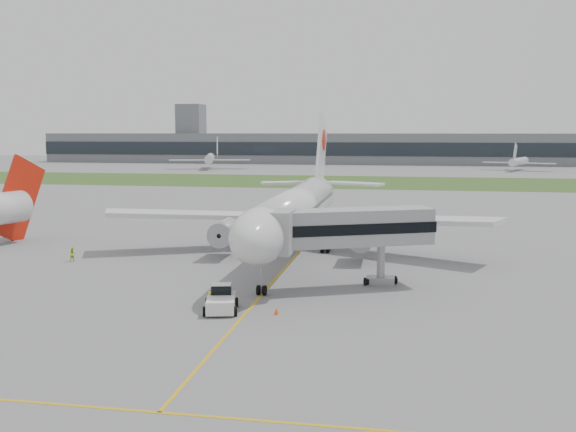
% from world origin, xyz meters
% --- Properties ---
extents(ground, '(600.00, 600.00, 0.00)m').
position_xyz_m(ground, '(0.00, 0.00, 0.00)').
color(ground, gray).
rests_on(ground, ground).
extents(apron_markings, '(70.00, 70.00, 0.04)m').
position_xyz_m(apron_markings, '(0.00, -5.00, 0.00)').
color(apron_markings, gold).
rests_on(apron_markings, ground).
extents(grass_strip, '(600.00, 50.00, 0.02)m').
position_xyz_m(grass_strip, '(0.00, 120.00, 0.01)').
color(grass_strip, '#31541F').
rests_on(grass_strip, ground).
extents(terminal_building, '(320.00, 22.30, 14.00)m').
position_xyz_m(terminal_building, '(0.00, 229.87, 7.00)').
color(terminal_building, slate).
rests_on(terminal_building, ground).
extents(control_tower, '(12.00, 12.00, 56.00)m').
position_xyz_m(control_tower, '(-90.00, 232.00, 0.00)').
color(control_tower, slate).
rests_on(control_tower, ground).
extents(airliner, '(48.13, 53.95, 17.88)m').
position_xyz_m(airliner, '(0.00, 4.87, 5.66)').
color(airliner, silver).
rests_on(airliner, ground).
extents(pushback_tug, '(3.45, 4.44, 2.06)m').
position_xyz_m(pushback_tug, '(-2.19, -20.56, 0.95)').
color(pushback_tug, white).
rests_on(pushback_tug, ground).
extents(jet_bridge, '(16.05, 10.63, 7.77)m').
position_xyz_m(jet_bridge, '(6.75, -11.47, 5.75)').
color(jet_bridge, '#959597').
rests_on(jet_bridge, ground).
extents(safety_cone_left, '(0.41, 0.41, 0.56)m').
position_xyz_m(safety_cone_left, '(-2.62, -20.11, 0.28)').
color(safety_cone_left, '#FF4B0D').
rests_on(safety_cone_left, ground).
extents(safety_cone_right, '(0.41, 0.41, 0.56)m').
position_xyz_m(safety_cone_right, '(2.55, -20.90, 0.28)').
color(safety_cone_right, '#FF4B0D').
rests_on(safety_cone_right, ground).
extents(ground_crew_near, '(0.68, 0.55, 1.63)m').
position_xyz_m(ground_crew_near, '(-3.17, -20.49, 0.81)').
color(ground_crew_near, yellow).
rests_on(ground_crew_near, ground).
extents(ground_crew_far, '(0.99, 0.99, 1.62)m').
position_xyz_m(ground_crew_far, '(-24.60, -3.87, 0.81)').
color(ground_crew_far, '#BED423').
rests_on(ground_crew_far, ground).
extents(distant_aircraft_left, '(38.37, 35.73, 12.25)m').
position_xyz_m(distant_aircraft_left, '(-63.60, 176.20, 0.00)').
color(distant_aircraft_left, silver).
rests_on(distant_aircraft_left, ground).
extents(distant_aircraft_right, '(33.13, 31.30, 10.16)m').
position_xyz_m(distant_aircraft_right, '(55.81, 185.97, 0.00)').
color(distant_aircraft_right, silver).
rests_on(distant_aircraft_right, ground).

